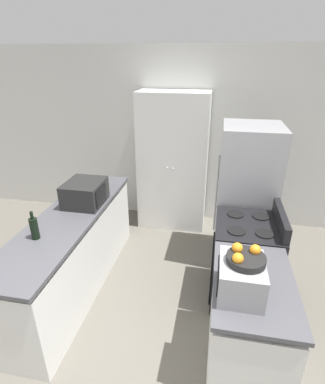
{
  "coord_description": "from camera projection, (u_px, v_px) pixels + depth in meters",
  "views": [
    {
      "loc": [
        0.57,
        -1.26,
        2.43
      ],
      "look_at": [
        0.0,
        1.74,
        1.05
      ],
      "focal_mm": 28.0,
      "sensor_mm": 36.0,
      "label": 1
    }
  ],
  "objects": [
    {
      "name": "toaster_oven",
      "position": [
        241.0,
        278.0,
        2.06
      ],
      "size": [
        0.31,
        0.38,
        0.25
      ],
      "color": "#939399",
      "rests_on": "counter_right"
    },
    {
      "name": "refrigerator",
      "position": [
        245.0,
        197.0,
        3.66
      ],
      "size": [
        0.7,
        0.72,
        1.74
      ],
      "color": "#A3A3A8",
      "rests_on": "ground_plane"
    },
    {
      "name": "fruit_bowl",
      "position": [
        245.0,
        257.0,
        2.0
      ],
      "size": [
        0.26,
        0.26,
        0.1
      ],
      "color": "black",
      "rests_on": "toaster_oven"
    },
    {
      "name": "stove",
      "position": [
        244.0,
        261.0,
        3.16
      ],
      "size": [
        0.66,
        0.7,
        1.08
      ],
      "color": "black",
      "rests_on": "ground_plane"
    },
    {
      "name": "counter_right",
      "position": [
        247.0,
        328.0,
        2.41
      ],
      "size": [
        0.6,
        0.96,
        0.92
      ],
      "color": "silver",
      "rests_on": "ground_plane"
    },
    {
      "name": "counter_left",
      "position": [
        74.0,
        253.0,
        3.33
      ],
      "size": [
        0.6,
        2.31,
        0.92
      ],
      "color": "silver",
      "rests_on": "ground_plane"
    },
    {
      "name": "microwave",
      "position": [
        85.0,
        193.0,
        3.33
      ],
      "size": [
        0.41,
        0.45,
        0.26
      ],
      "color": "black",
      "rests_on": "counter_left"
    },
    {
      "name": "wine_bottle",
      "position": [
        34.0,
        228.0,
        2.69
      ],
      "size": [
        0.07,
        0.07,
        0.27
      ],
      "color": "black",
      "rests_on": "counter_left"
    },
    {
      "name": "pantry_cabinet",
      "position": [
        173.0,
        163.0,
        4.41
      ],
      "size": [
        1.0,
        0.53,
        2.01
      ],
      "color": "white",
      "rests_on": "ground_plane"
    },
    {
      "name": "wall_back",
      "position": [
        180.0,
        138.0,
        4.54
      ],
      "size": [
        7.0,
        0.06,
        2.6
      ],
      "color": "silver",
      "rests_on": "ground_plane"
    }
  ]
}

